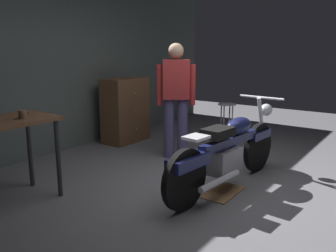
# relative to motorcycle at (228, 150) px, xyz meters

# --- Properties ---
(ground_plane) EXTENTS (12.00, 12.00, 0.00)m
(ground_plane) POSITION_rel_motorcycle_xyz_m (-0.11, 0.09, -0.45)
(ground_plane) COLOR slate
(back_wall) EXTENTS (8.00, 0.12, 3.10)m
(back_wall) POSITION_rel_motorcycle_xyz_m (-0.11, 2.89, 1.10)
(back_wall) COLOR #56605B
(back_wall) RESTS_ON ground_plane
(motorcycle) EXTENTS (2.19, 0.60, 1.00)m
(motorcycle) POSITION_rel_motorcycle_xyz_m (0.00, 0.00, 0.00)
(motorcycle) COLOR black
(motorcycle) RESTS_ON ground_plane
(person_standing) EXTENTS (0.41, 0.47, 1.67)m
(person_standing) POSITION_rel_motorcycle_xyz_m (0.63, 1.16, 0.48)
(person_standing) COLOR #544C7C
(person_standing) RESTS_ON ground_plane
(shop_stool) EXTENTS (0.32, 0.32, 0.64)m
(shop_stool) POSITION_rel_motorcycle_xyz_m (2.06, 1.03, 0.05)
(shop_stool) COLOR #B2B2B7
(shop_stool) RESTS_ON ground_plane
(wooden_dresser) EXTENTS (0.80, 0.47, 1.10)m
(wooden_dresser) POSITION_rel_motorcycle_xyz_m (0.90, 2.39, 0.10)
(wooden_dresser) COLOR brown
(wooden_dresser) RESTS_ON ground_plane
(drip_tray) EXTENTS (0.56, 0.40, 0.01)m
(drip_tray) POSITION_rel_motorcycle_xyz_m (-0.18, 0.00, -0.44)
(drip_tray) COLOR olive
(drip_tray) RESTS_ON ground_plane
(mug_brown_stoneware) EXTENTS (0.11, 0.08, 0.09)m
(mug_brown_stoneware) POSITION_rel_motorcycle_xyz_m (-1.57, 1.54, 0.49)
(mug_brown_stoneware) COLOR brown
(mug_brown_stoneware) RESTS_ON workbench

